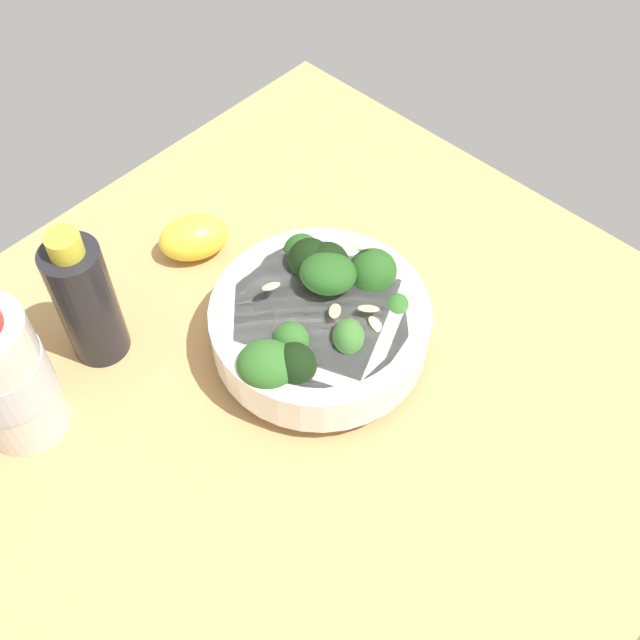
{
  "coord_description": "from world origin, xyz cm",
  "views": [
    {
      "loc": [
        -26.72,
        -25.69,
        56.52
      ],
      "look_at": [
        2.02,
        1.36,
        4.0
      ],
      "focal_mm": 43.72,
      "sensor_mm": 36.0,
      "label": 1
    }
  ],
  "objects_px": {
    "bottle_tall": "(3,374)",
    "bottle_short": "(86,300)",
    "lemon_wedge": "(194,238)",
    "bowl_of_broccoli": "(320,317)"
  },
  "relations": [
    {
      "from": "bottle_tall",
      "to": "lemon_wedge",
      "type": "bearing_deg",
      "value": 10.37
    },
    {
      "from": "lemon_wedge",
      "to": "bottle_short",
      "type": "height_order",
      "value": "bottle_short"
    },
    {
      "from": "bottle_tall",
      "to": "bowl_of_broccoli",
      "type": "bearing_deg",
      "value": -29.03
    },
    {
      "from": "bottle_tall",
      "to": "bottle_short",
      "type": "distance_m",
      "value": 0.09
    },
    {
      "from": "lemon_wedge",
      "to": "bottle_tall",
      "type": "xyz_separation_m",
      "value": [
        -0.22,
        -0.04,
        0.05
      ]
    },
    {
      "from": "bottle_tall",
      "to": "bottle_short",
      "type": "relative_size",
      "value": 1.09
    },
    {
      "from": "bottle_tall",
      "to": "bottle_short",
      "type": "height_order",
      "value": "bottle_tall"
    },
    {
      "from": "bowl_of_broccoli",
      "to": "bottle_short",
      "type": "bearing_deg",
      "value": 133.59
    },
    {
      "from": "bottle_short",
      "to": "bowl_of_broccoli",
      "type": "bearing_deg",
      "value": -46.41
    },
    {
      "from": "bottle_short",
      "to": "bottle_tall",
      "type": "bearing_deg",
      "value": -169.04
    }
  ]
}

